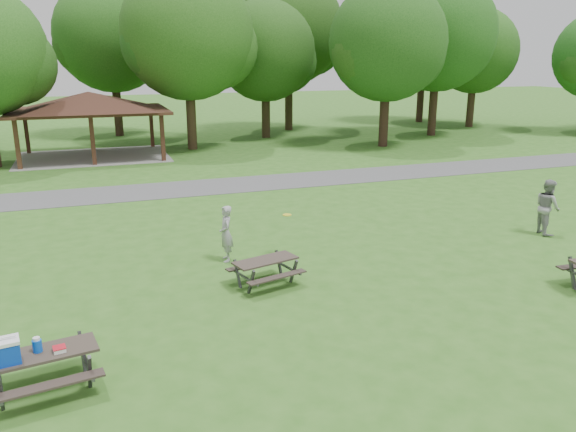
# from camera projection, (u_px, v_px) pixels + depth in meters

# --- Properties ---
(ground) EXTENTS (160.00, 160.00, 0.00)m
(ground) POSITION_uv_depth(u_px,v_px,m) (306.00, 323.00, 12.45)
(ground) COLOR #2F621C
(ground) RESTS_ON ground
(asphalt_path) EXTENTS (120.00, 3.20, 0.02)m
(asphalt_path) POSITION_uv_depth(u_px,v_px,m) (192.00, 188.00, 25.13)
(asphalt_path) COLOR #4A4A4D
(asphalt_path) RESTS_ON ground
(pavilion) EXTENTS (8.60, 7.01, 3.76)m
(pavilion) POSITION_uv_depth(u_px,v_px,m) (89.00, 104.00, 32.07)
(pavilion) COLOR #3B2315
(pavilion) RESTS_ON ground
(tree_row_e) EXTENTS (8.40, 8.00, 11.02)m
(tree_row_e) POSITION_uv_depth(u_px,v_px,m) (189.00, 38.00, 33.94)
(tree_row_e) COLOR #312216
(tree_row_e) RESTS_ON ground
(tree_row_f) EXTENTS (7.35, 7.00, 9.55)m
(tree_row_f) POSITION_uv_depth(u_px,v_px,m) (266.00, 54.00, 39.29)
(tree_row_f) COLOR black
(tree_row_f) RESTS_ON ground
(tree_row_g) EXTENTS (7.77, 7.40, 10.25)m
(tree_row_g) POSITION_uv_depth(u_px,v_px,m) (388.00, 46.00, 35.20)
(tree_row_g) COLOR black
(tree_row_g) RESTS_ON ground
(tree_row_h) EXTENTS (8.61, 8.20, 11.37)m
(tree_row_h) POSITION_uv_depth(u_px,v_px,m) (439.00, 37.00, 40.11)
(tree_row_h) COLOR black
(tree_row_h) RESTS_ON ground
(tree_row_i) EXTENTS (7.14, 6.80, 9.52)m
(tree_row_i) POSITION_uv_depth(u_px,v_px,m) (476.00, 53.00, 45.51)
(tree_row_i) COLOR #322016
(tree_row_i) RESTS_ON ground
(tree_deep_b) EXTENTS (8.40, 8.00, 11.13)m
(tree_deep_b) POSITION_uv_depth(u_px,v_px,m) (113.00, 39.00, 39.87)
(tree_deep_b) COLOR black
(tree_deep_b) RESTS_ON ground
(tree_deep_c) EXTENTS (8.82, 8.40, 11.90)m
(tree_deep_c) POSITION_uv_depth(u_px,v_px,m) (290.00, 32.00, 43.00)
(tree_deep_c) COLOR black
(tree_deep_c) RESTS_ON ground
(tree_deep_d) EXTENTS (8.40, 8.00, 11.27)m
(tree_deep_d) POSITION_uv_depth(u_px,v_px,m) (425.00, 40.00, 48.65)
(tree_deep_d) COLOR black
(tree_deep_d) RESTS_ON ground
(picnic_table_near) EXTENTS (2.03, 1.73, 1.27)m
(picnic_table_near) POSITION_uv_depth(u_px,v_px,m) (31.00, 358.00, 9.61)
(picnic_table_near) COLOR #312823
(picnic_table_near) RESTS_ON ground
(picnic_table_middle) EXTENTS (1.94, 1.70, 0.72)m
(picnic_table_middle) POSITION_uv_depth(u_px,v_px,m) (266.00, 266.00, 14.38)
(picnic_table_middle) COLOR #322924
(picnic_table_middle) RESTS_ON ground
(frisbee_in_flight) EXTENTS (0.33, 0.33, 0.02)m
(frisbee_in_flight) POSITION_uv_depth(u_px,v_px,m) (287.00, 215.00, 16.33)
(frisbee_in_flight) COLOR yellow
(frisbee_in_flight) RESTS_ON ground
(frisbee_thrower) EXTENTS (0.42, 0.62, 1.63)m
(frisbee_thrower) POSITION_uv_depth(u_px,v_px,m) (226.00, 234.00, 16.03)
(frisbee_thrower) COLOR #99999B
(frisbee_thrower) RESTS_ON ground
(frisbee_catcher) EXTENTS (0.89, 1.03, 1.84)m
(frisbee_catcher) POSITION_uv_depth(u_px,v_px,m) (547.00, 207.00, 18.47)
(frisbee_catcher) COLOR gray
(frisbee_catcher) RESTS_ON ground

